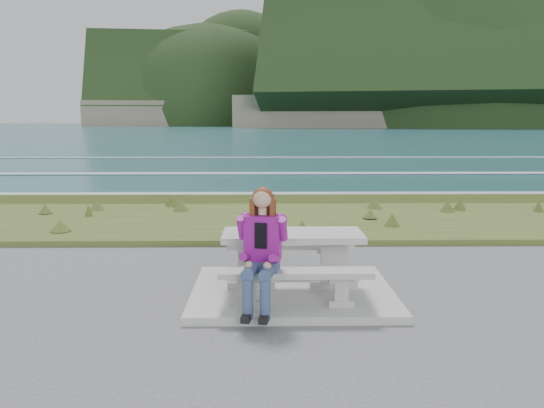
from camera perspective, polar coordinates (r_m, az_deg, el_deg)
name	(u,v)px	position (r m, az deg, el deg)	size (l,w,h in m)	color
concrete_slab	(292,292)	(7.06, 2.20, -9.42)	(2.60, 2.10, 0.10)	#AFAFA9
picnic_table	(293,245)	(6.88, 2.23, -4.41)	(1.80, 0.75, 0.75)	#AFAFA9
bench_landward	(296,278)	(6.27, 2.55, -7.97)	(1.80, 0.35, 0.45)	#AFAFA9
bench_seaward	(290,249)	(7.62, 1.94, -4.90)	(1.80, 0.35, 0.45)	#AFAFA9
grass_verge	(281,223)	(11.91, 0.94, -2.05)	(160.00, 4.50, 0.22)	#37491B
shore_drop	(277,203)	(14.77, 0.59, 0.10)	(160.00, 0.80, 2.20)	#6A604F
ocean	(270,188)	(32.03, -0.17, 1.76)	(1600.00, 1600.00, 0.09)	#20515B
headland_range	(515,110)	(447.59, 24.72, 9.13)	(729.83, 363.95, 215.71)	#6A604F
seated_woman	(260,267)	(6.08, -1.25, -6.78)	(0.51, 0.76, 1.43)	navy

